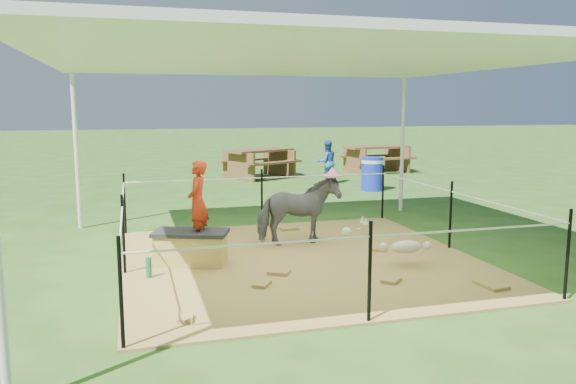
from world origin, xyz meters
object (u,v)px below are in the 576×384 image
object	(u,v)px
woman	(198,194)
distant_person	(327,162)
green_bottle	(149,268)
pony	(298,211)
picnic_table_near	(260,164)
trash_barrel	(372,174)
straw_bale	(191,249)
foal	(406,244)
picnic_table_far	(376,159)

from	to	relation	value
woman	distant_person	bearing A→B (deg)	168.38
woman	green_bottle	bearing A→B (deg)	-35.56
green_bottle	pony	world-z (taller)	pony
picnic_table_near	woman	bearing A→B (deg)	-135.33
trash_barrel	distant_person	world-z (taller)	distant_person
straw_bale	woman	size ratio (longest dim) A/B	0.83
woman	foal	bearing A→B (deg)	91.73
woman	green_bottle	size ratio (longest dim) A/B	4.32
woman	trash_barrel	world-z (taller)	woman
trash_barrel	picnic_table_far	xyz separation A→B (m)	(1.72, 3.52, 0.00)
picnic_table_near	picnic_table_far	bearing A→B (deg)	-22.27
pony	foal	xyz separation A→B (m)	(1.00, -1.45, -0.22)
straw_bale	pony	distance (m)	1.78
pony	picnic_table_far	distance (m)	9.77
trash_barrel	picnic_table_near	distance (m)	3.80
distant_person	picnic_table_far	bearing A→B (deg)	-144.29
woman	foal	distance (m)	2.74
green_bottle	trash_barrel	xyz separation A→B (m)	(5.52, 5.91, 0.26)
pony	distant_person	world-z (taller)	distant_person
green_bottle	foal	size ratio (longest dim) A/B	0.24
straw_bale	trash_barrel	bearing A→B (deg)	47.66
pony	distant_person	xyz separation A→B (m)	(2.68, 6.29, 0.05)
foal	trash_barrel	xyz separation A→B (m)	(2.34, 6.28, 0.10)
picnic_table_far	pony	bearing A→B (deg)	-127.68
picnic_table_far	distant_person	distance (m)	3.15
pony	picnic_table_far	bearing A→B (deg)	-35.25
picnic_table_near	foal	bearing A→B (deg)	-118.96
straw_bale	pony	world-z (taller)	pony
green_bottle	distant_person	xyz separation A→B (m)	(4.87, 7.37, 0.43)
woman	distant_person	world-z (taller)	woman
straw_bale	trash_barrel	world-z (taller)	trash_barrel
picnic_table_far	straw_bale	bearing A→B (deg)	-133.16
picnic_table_far	green_bottle	bearing A→B (deg)	-133.99
woman	pony	distance (m)	1.71
picnic_table_near	distant_person	bearing A→B (deg)	-77.22
trash_barrel	picnic_table_far	distance (m)	3.92
woman	pony	bearing A→B (deg)	132.06
straw_bale	foal	xyz separation A→B (m)	(2.63, -0.82, 0.09)
distant_person	foal	bearing A→B (deg)	72.53
green_bottle	trash_barrel	distance (m)	8.09
woman	green_bottle	distance (m)	1.12
picnic_table_near	picnic_table_far	distance (m)	3.84
straw_bale	foal	distance (m)	2.76
straw_bale	green_bottle	world-z (taller)	straw_bale
foal	picnic_table_near	size ratio (longest dim) A/B	0.51
trash_barrel	straw_bale	bearing A→B (deg)	-132.34
pony	distant_person	distance (m)	6.84
foal	trash_barrel	world-z (taller)	trash_barrel
pony	trash_barrel	distance (m)	5.87
straw_bale	foal	size ratio (longest dim) A/B	0.87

